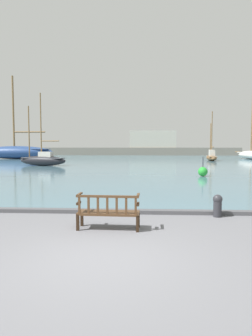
# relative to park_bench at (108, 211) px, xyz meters

# --- Properties ---
(ground_plane) EXTENTS (160.00, 160.00, 0.00)m
(ground_plane) POSITION_rel_park_bench_xyz_m (0.07, -2.00, -0.47)
(ground_plane) COLOR slate
(harbor_water) EXTENTS (100.00, 80.00, 0.08)m
(harbor_water) POSITION_rel_park_bench_xyz_m (0.07, 42.00, -0.43)
(harbor_water) COLOR slate
(harbor_water) RESTS_ON ground
(quay_edge_kerb) EXTENTS (40.00, 0.30, 0.12)m
(quay_edge_kerb) POSITION_rel_park_bench_xyz_m (0.07, 1.85, -0.41)
(quay_edge_kerb) COLOR #4C4C50
(quay_edge_kerb) RESTS_ON ground
(park_bench) EXTENTS (1.62, 0.58, 0.92)m
(park_bench) POSITION_rel_park_bench_xyz_m (0.00, 0.00, 0.00)
(park_bench) COLOR black
(park_bench) RESTS_ON ground
(sailboat_outer_port) EXTENTS (5.48, 2.59, 7.52)m
(sailboat_outer_port) POSITION_rel_park_bench_xyz_m (-9.48, 23.14, 0.27)
(sailboat_outer_port) COLOR black
(sailboat_outer_port) RESTS_ON harbor_water
(sailboat_nearest_port) EXTENTS (1.88, 5.34, 6.89)m
(sailboat_nearest_port) POSITION_rel_park_bench_xyz_m (10.67, 35.02, 0.19)
(sailboat_nearest_port) COLOR brown
(sailboat_nearest_port) RESTS_ON harbor_water
(sailboat_outer_starboard) EXTENTS (11.98, 2.98, 12.99)m
(sailboat_outer_starboard) POSITION_rel_park_bench_xyz_m (-19.12, 39.02, 0.78)
(sailboat_outer_starboard) COLOR navy
(sailboat_outer_starboard) RESTS_ON harbor_water
(sailboat_centre_channel) EXTENTS (3.14, 9.20, 10.88)m
(sailboat_centre_channel) POSITION_rel_park_bench_xyz_m (17.92, 39.88, 0.39)
(sailboat_centre_channel) COLOR silver
(sailboat_centre_channel) RESTS_ON harbor_water
(mooring_bollard) EXTENTS (0.29, 0.29, 0.69)m
(mooring_bollard) POSITION_rel_park_bench_xyz_m (3.17, 1.52, -0.09)
(mooring_bollard) COLOR #2D2D33
(mooring_bollard) RESTS_ON ground
(channel_buoy) EXTENTS (0.64, 0.64, 1.34)m
(channel_buoy) POSITION_rel_park_bench_xyz_m (5.03, 12.99, -0.06)
(channel_buoy) COLOR green
(channel_buoy) RESTS_ON harbor_water
(far_breakwater) EXTENTS (43.93, 2.40, 5.46)m
(far_breakwater) POSITION_rel_park_bench_xyz_m (0.97, 57.92, 1.19)
(far_breakwater) COLOR slate
(far_breakwater) RESTS_ON ground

